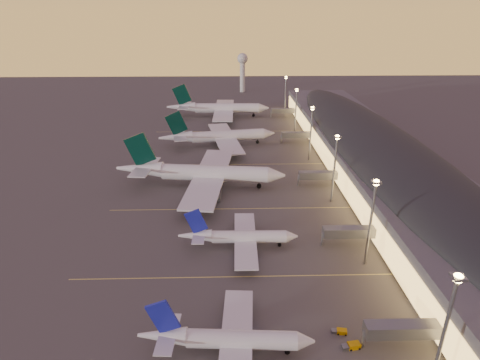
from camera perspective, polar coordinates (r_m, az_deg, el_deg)
name	(u,v)px	position (r m, az deg, el deg)	size (l,w,h in m)	color
ground	(237,266)	(114.77, -0.40, -12.10)	(700.00, 700.00, 0.00)	#42403D
airliner_narrow_south	(226,339)	(89.03, -1.97, -21.71)	(36.73, 32.84, 13.12)	silver
airliner_narrow_north	(238,237)	(121.32, -0.22, -8.10)	(35.84, 31.91, 12.84)	silver
airliner_wide_near	(200,173)	(161.83, -5.69, 1.00)	(68.72, 63.04, 21.98)	silver
airliner_wide_mid	(218,136)	(211.21, -3.10, 6.21)	(61.10, 56.32, 19.59)	silver
airliner_wide_far	(218,108)	(271.67, -3.11, 10.14)	(68.09, 61.87, 21.83)	silver
terminal_building	(373,151)	(187.05, 18.46, 3.99)	(56.35, 255.00, 17.46)	#525156
light_masts	(321,137)	(170.33, 11.39, 6.03)	(2.20, 217.20, 25.90)	slate
radar_tower	(243,66)	(356.79, 0.36, 15.91)	(9.00, 9.00, 32.50)	silver
lane_markings	(235,203)	(149.26, -0.72, -3.23)	(90.00, 180.36, 0.00)	#D8C659
baggage_tug_a	(340,331)	(97.38, 14.01, -20.16)	(3.50, 1.86, 0.99)	#C38B02
baggage_tug_b	(352,346)	(94.75, 15.59, -21.78)	(4.12, 2.15, 1.17)	#C38B02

